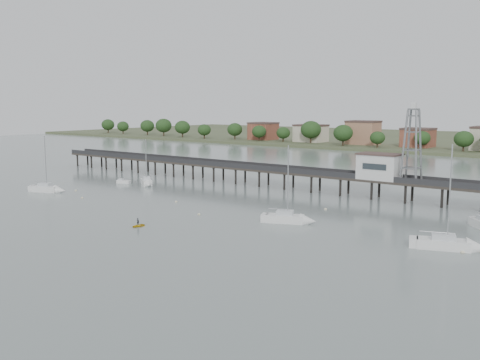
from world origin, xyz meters
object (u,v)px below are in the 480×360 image
object	(u,v)px
white_tender	(123,182)
yellow_dinghy	(138,226)
sailboat_b	(147,183)
pier	(276,171)
sailboat_c	(293,219)
sailboat_d	(455,245)
sailboat_a	(50,189)
lattice_tower	(412,146)

from	to	relation	value
white_tender	yellow_dinghy	size ratio (longest dim) A/B	1.54
sailboat_b	yellow_dinghy	world-z (taller)	sailboat_b
pier	yellow_dinghy	xyz separation A→B (m)	(5.12, -46.84, -3.79)
pier	sailboat_c	world-z (taller)	sailboat_c
sailboat_b	white_tender	size ratio (longest dim) A/B	3.20
sailboat_d	yellow_dinghy	xyz separation A→B (m)	(-43.66, -16.32, -0.63)
pier	sailboat_a	xyz separation A→B (m)	(-35.41, -36.01, -3.15)
sailboat_d	white_tender	bearing A→B (deg)	151.68
white_tender	sailboat_b	bearing A→B (deg)	-13.77
sailboat_b	sailboat_d	size ratio (longest dim) A/B	0.77
yellow_dinghy	white_tender	bearing A→B (deg)	144.54
lattice_tower	white_tender	size ratio (longest dim) A/B	4.32
sailboat_c	lattice_tower	bearing A→B (deg)	51.04
sailboat_d	pier	bearing A→B (deg)	128.70
white_tender	sailboat_a	bearing A→B (deg)	-119.35
sailboat_a	sailboat_c	size ratio (longest dim) A/B	0.98
pier	sailboat_b	bearing A→B (deg)	-147.45
sailboat_a	lattice_tower	bearing A→B (deg)	6.05
lattice_tower	yellow_dinghy	distance (m)	54.89
lattice_tower	sailboat_d	distance (m)	36.60
lattice_tower	white_tender	bearing A→B (deg)	-164.83
lattice_tower	sailboat_a	size ratio (longest dim) A/B	1.19
sailboat_a	white_tender	distance (m)	18.67
sailboat_c	white_tender	size ratio (longest dim) A/B	3.71
pier	yellow_dinghy	world-z (taller)	pier
sailboat_d	white_tender	xyz separation A→B (m)	(-81.80, 13.02, -0.24)
lattice_tower	sailboat_b	xyz separation A→B (m)	(-57.26, -16.44, -10.45)
yellow_dinghy	pier	bearing A→B (deg)	98.35
lattice_tower	white_tender	xyz separation A→B (m)	(-64.52, -17.50, -10.70)
white_tender	sailboat_c	bearing A→B (deg)	-34.44
white_tender	sailboat_d	bearing A→B (deg)	-31.05
pier	sailboat_d	xyz separation A→B (m)	(48.78, -30.52, -3.16)
lattice_tower	sailboat_c	distance (m)	32.74
sailboat_d	sailboat_b	bearing A→B (deg)	150.04
pier	lattice_tower	bearing A→B (deg)	0.00
lattice_tower	sailboat_a	world-z (taller)	lattice_tower
pier	lattice_tower	xyz separation A→B (m)	(31.50, 0.00, 7.31)
sailboat_d	yellow_dinghy	distance (m)	46.61
lattice_tower	sailboat_a	bearing A→B (deg)	-151.71
sailboat_d	lattice_tower	bearing A→B (deg)	100.24
sailboat_d	sailboat_c	size ratio (longest dim) A/B	1.11
white_tender	yellow_dinghy	bearing A→B (deg)	-59.58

